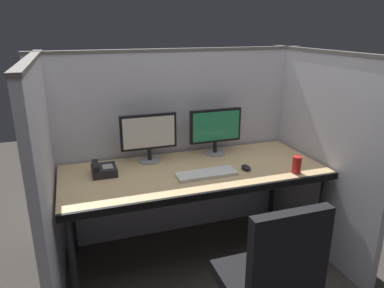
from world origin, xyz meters
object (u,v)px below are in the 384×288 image
(keyboard_main, at_px, (206,174))
(desk_phone, at_px, (103,170))
(monitor_right, at_px, (215,128))
(desk, at_px, (195,176))
(computer_mouse, at_px, (246,168))
(monitor_left, at_px, (149,135))
(soda_can, at_px, (297,165))

(keyboard_main, xyz_separation_m, desk_phone, (-0.68, 0.25, 0.02))
(monitor_right, bearing_deg, desk_phone, -171.30)
(desk, bearing_deg, keyboard_main, -69.07)
(desk_phone, bearing_deg, computer_mouse, -14.24)
(monitor_left, xyz_separation_m, soda_can, (0.94, -0.56, -0.15))
(computer_mouse, relative_size, soda_can, 0.79)
(keyboard_main, distance_m, soda_can, 0.65)
(monitor_left, xyz_separation_m, desk_phone, (-0.36, -0.14, -0.18))
(monitor_right, height_order, desk_phone, monitor_right)
(keyboard_main, height_order, soda_can, soda_can)
(desk, bearing_deg, computer_mouse, -18.07)
(monitor_left, distance_m, soda_can, 1.11)
(monitor_left, relative_size, soda_can, 3.52)
(desk, relative_size, keyboard_main, 4.42)
(desk_phone, height_order, soda_can, soda_can)
(desk, relative_size, monitor_left, 4.42)
(desk, distance_m, soda_can, 0.73)
(monitor_right, xyz_separation_m, desk_phone, (-0.91, -0.14, -0.18))
(desk, height_order, keyboard_main, keyboard_main)
(keyboard_main, height_order, computer_mouse, computer_mouse)
(keyboard_main, bearing_deg, monitor_right, 60.02)
(desk, height_order, soda_can, soda_can)
(soda_can, bearing_deg, monitor_right, 125.58)
(keyboard_main, distance_m, desk_phone, 0.73)
(desk, distance_m, desk_phone, 0.66)
(keyboard_main, xyz_separation_m, computer_mouse, (0.31, 0.00, 0.01))
(monitor_right, bearing_deg, computer_mouse, -77.86)
(desk, distance_m, computer_mouse, 0.38)
(monitor_left, bearing_deg, desk, -45.54)
(monitor_right, bearing_deg, soda_can, -54.42)
(monitor_left, bearing_deg, monitor_right, -0.30)
(monitor_left, relative_size, keyboard_main, 1.00)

